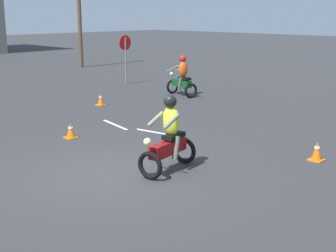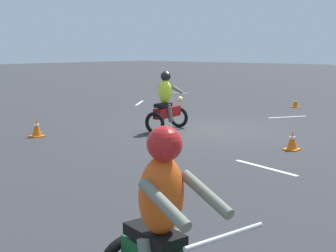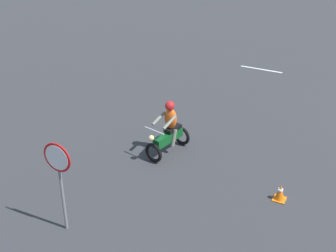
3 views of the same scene
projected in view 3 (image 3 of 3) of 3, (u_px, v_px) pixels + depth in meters
motorcycle_rider_background at (169, 131)px, 13.62m from camera, size 0.92×1.56×1.66m
stop_sign at (59, 170)px, 10.15m from camera, size 0.70×0.08×2.30m
traffic_cone_far_center at (280, 193)px, 11.80m from camera, size 0.32×0.32×0.45m
lane_stripe_e at (261, 69)px, 20.00m from camera, size 1.82×0.11×0.01m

